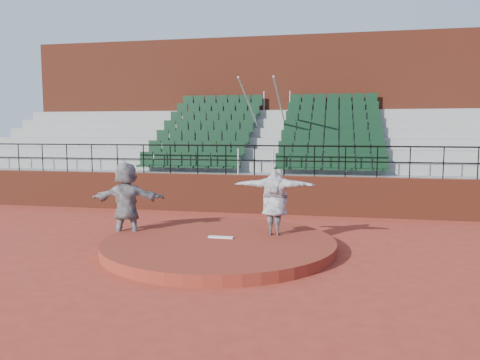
# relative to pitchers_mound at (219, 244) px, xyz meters

# --- Properties ---
(ground) EXTENTS (90.00, 90.00, 0.00)m
(ground) POSITION_rel_pitchers_mound_xyz_m (0.00, 0.00, -0.12)
(ground) COLOR maroon
(ground) RESTS_ON ground
(pitchers_mound) EXTENTS (5.50, 5.50, 0.25)m
(pitchers_mound) POSITION_rel_pitchers_mound_xyz_m (0.00, 0.00, 0.00)
(pitchers_mound) COLOR maroon
(pitchers_mound) RESTS_ON ground
(pitching_rubber) EXTENTS (0.60, 0.15, 0.03)m
(pitching_rubber) POSITION_rel_pitchers_mound_xyz_m (0.00, 0.15, 0.14)
(pitching_rubber) COLOR white
(pitching_rubber) RESTS_ON pitchers_mound
(boundary_wall) EXTENTS (24.00, 0.30, 1.30)m
(boundary_wall) POSITION_rel_pitchers_mound_xyz_m (0.00, 5.00, 0.53)
(boundary_wall) COLOR maroon
(boundary_wall) RESTS_ON ground
(wall_railing) EXTENTS (24.04, 0.05, 1.03)m
(wall_railing) POSITION_rel_pitchers_mound_xyz_m (0.00, 5.00, 1.90)
(wall_railing) COLOR black
(wall_railing) RESTS_ON boundary_wall
(seating_deck) EXTENTS (24.00, 5.97, 4.63)m
(seating_deck) POSITION_rel_pitchers_mound_xyz_m (0.00, 8.64, 1.33)
(seating_deck) COLOR gray
(seating_deck) RESTS_ON ground
(press_box_facade) EXTENTS (24.00, 3.00, 7.10)m
(press_box_facade) POSITION_rel_pitchers_mound_xyz_m (0.00, 12.60, 3.43)
(press_box_facade) COLOR maroon
(press_box_facade) RESTS_ON ground
(pitcher) EXTENTS (2.00, 0.58, 1.62)m
(pitcher) POSITION_rel_pitchers_mound_xyz_m (1.22, 0.76, 0.94)
(pitcher) COLOR black
(pitcher) RESTS_ON pitchers_mound
(fielder) EXTENTS (1.96, 0.90, 2.03)m
(fielder) POSITION_rel_pitchers_mound_xyz_m (-2.56, 0.48, 0.89)
(fielder) COLOR black
(fielder) RESTS_ON ground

